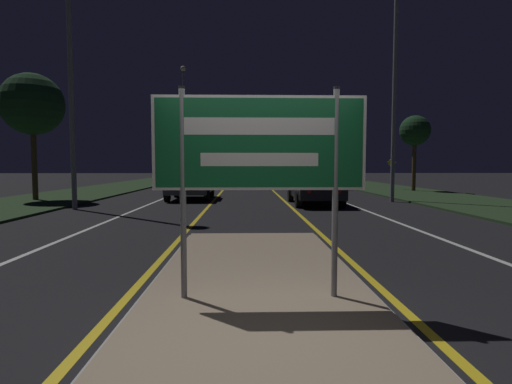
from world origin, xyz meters
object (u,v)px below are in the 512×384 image
car_receding_1 (326,177)px  car_approaching_0 (191,183)px  car_receding_0 (315,187)px  streetlight_left_far (184,110)px  warning_sign (391,170)px  streetlight_right_near (396,29)px  highway_sign (260,150)px  car_approaching_1 (173,176)px

car_receding_1 → car_approaching_0: car_approaching_0 is taller
car_receding_0 → streetlight_left_far: bearing=111.2°
car_approaching_0 → warning_sign: warning_sign is taller
streetlight_right_near → car_receding_1: 12.82m
streetlight_left_far → car_receding_1: (11.79, -10.87, -6.21)m
streetlight_left_far → warning_sign: 21.29m
car_receding_0 → car_approaching_0: bearing=153.2°
highway_sign → streetlight_left_far: streetlight_left_far is taller
car_receding_0 → warning_sign: warning_sign is taller
car_approaching_1 → highway_sign: bearing=-77.8°
car_approaching_1 → warning_sign: (15.30, -5.62, 0.50)m
streetlight_left_far → car_receding_0: (8.87, -22.81, -6.23)m
car_receding_0 → streetlight_right_near: bearing=16.7°
streetlight_left_far → streetlight_right_near: 25.08m
streetlight_left_far → car_approaching_1: bearing=-87.8°
streetlight_right_near → streetlight_left_far: bearing=120.0°
car_approaching_0 → car_approaching_1: bearing=104.0°
highway_sign → car_receding_1: 24.56m
highway_sign → car_approaching_0: highway_sign is taller
highway_sign → warning_sign: (9.46, 21.42, -0.49)m
car_receding_0 → car_approaching_1: size_ratio=0.97×
car_receding_1 → car_approaching_1: 11.91m
car_approaching_1 → warning_sign: bearing=-20.2°
car_receding_1 → warning_sign: bearing=-32.9°
highway_sign → car_approaching_0: 15.03m
warning_sign → car_receding_1: bearing=147.1°
car_receding_0 → warning_sign: bearing=54.6°
streetlight_left_far → warning_sign: streetlight_left_far is taller
streetlight_left_far → car_receding_1: 17.19m
highway_sign → streetlight_left_far: size_ratio=0.22×
streetlight_right_near → car_approaching_0: size_ratio=2.80×
highway_sign → streetlight_right_near: 15.64m
car_approaching_0 → warning_sign: 13.96m
highway_sign → streetlight_left_far: bearing=100.0°
car_receding_0 → warning_sign: size_ratio=2.12×
streetlight_right_near → car_approaching_0: (-9.20, 1.68, -6.79)m
highway_sign → car_receding_0: size_ratio=0.57×
streetlight_left_far → car_approaching_0: bearing=-80.5°
warning_sign → car_approaching_1: bearing=159.8°
car_approaching_1 → warning_sign: size_ratio=2.18×
warning_sign → car_approaching_0: bearing=-151.4°
streetlight_right_near → car_approaching_0: 11.56m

